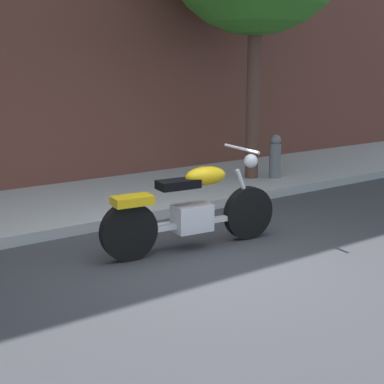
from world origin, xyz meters
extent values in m
plane|color=#38383D|center=(0.00, 0.00, 0.00)|extent=(60.00, 60.00, 0.00)
cube|color=#ACACAC|center=(0.00, 3.01, 0.07)|extent=(21.77, 2.46, 0.14)
cylinder|color=black|center=(0.89, 0.45, 0.33)|extent=(0.66, 0.19, 0.66)
cylinder|color=black|center=(-0.69, 0.62, 0.33)|extent=(0.66, 0.19, 0.66)
cube|color=silver|center=(0.10, 0.53, 0.38)|extent=(0.47, 0.32, 0.32)
cube|color=silver|center=(0.10, 0.53, 0.31)|extent=(1.43, 0.23, 0.06)
ellipsoid|color=yellow|center=(0.28, 0.52, 0.86)|extent=(0.54, 0.31, 0.22)
cube|color=black|center=(-0.08, 0.55, 0.80)|extent=(0.50, 0.29, 0.10)
cube|color=yellow|center=(-0.64, 0.61, 0.68)|extent=(0.46, 0.28, 0.10)
cylinder|color=silver|center=(0.83, 0.46, 0.61)|extent=(0.27, 0.08, 0.58)
cylinder|color=silver|center=(0.77, 0.46, 1.14)|extent=(0.11, 0.70, 0.04)
sphere|color=silver|center=(0.91, 0.45, 0.98)|extent=(0.17, 0.17, 0.17)
cylinder|color=silver|center=(-0.13, 0.72, 0.28)|extent=(0.81, 0.17, 0.09)
cylinder|color=brown|center=(2.94, 2.75, 1.64)|extent=(0.23, 0.23, 3.29)
cylinder|color=slate|center=(3.25, 2.49, 0.38)|extent=(0.20, 0.20, 0.75)
sphere|color=slate|center=(3.25, 2.49, 0.81)|extent=(0.19, 0.19, 0.19)
camera|label=1|loc=(-3.51, -4.59, 2.16)|focal=52.35mm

